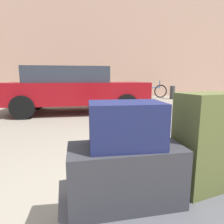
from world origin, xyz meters
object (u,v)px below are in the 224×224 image
object	(u,v)px
duffel_bag_charcoal_rear_right	(125,174)
bollard_kerb_mid	(149,93)
bollard_kerb_near	(122,94)
luggage_cart	(159,209)
duffel_bag_navy_topmost_pile	(126,125)
bicycle_leaning	(151,91)
suitcase_olive_front_left	(206,142)
bollard_kerb_far	(172,93)
parked_car	(75,89)

from	to	relation	value
duffel_bag_charcoal_rear_right	bollard_kerb_mid	xyz separation A→B (m)	(3.84, 7.85, -0.18)
bollard_kerb_near	bollard_kerb_mid	xyz separation A→B (m)	(1.41, 0.00, 0.00)
luggage_cart	duffel_bag_navy_topmost_pile	distance (m)	0.60
duffel_bag_charcoal_rear_right	duffel_bag_navy_topmost_pile	xyz separation A→B (m)	(0.00, 0.00, 0.31)
duffel_bag_charcoal_rear_right	bicycle_leaning	bearing A→B (deg)	66.67
suitcase_olive_front_left	duffel_bag_navy_topmost_pile	size ratio (longest dim) A/B	1.57
bicycle_leaning	bollard_kerb_far	distance (m)	1.17
luggage_cart	parked_car	size ratio (longest dim) A/B	0.28
luggage_cart	bollard_kerb_far	world-z (taller)	bollard_kerb_far
duffel_bag_charcoal_rear_right	bollard_kerb_near	bearing A→B (deg)	76.21
bollard_kerb_mid	bollard_kerb_far	world-z (taller)	same
luggage_cart	bollard_kerb_far	xyz separation A→B (m)	(4.95, 7.89, 0.07)
luggage_cart	suitcase_olive_front_left	bearing A→B (deg)	8.41
bollard_kerb_near	bollard_kerb_far	xyz separation A→B (m)	(2.73, 0.00, 0.00)
duffel_bag_navy_topmost_pile	bollard_kerb_far	distance (m)	9.41
bicycle_leaning	bollard_kerb_mid	xyz separation A→B (m)	(-0.57, -0.90, -0.03)
luggage_cart	bicycle_leaning	distance (m)	9.74
suitcase_olive_front_left	duffel_bag_navy_topmost_pile	distance (m)	0.59
duffel_bag_navy_topmost_pile	bollard_kerb_mid	distance (m)	8.75
luggage_cart	duffel_bag_charcoal_rear_right	distance (m)	0.33
duffel_bag_charcoal_rear_right	suitcase_olive_front_left	bearing A→B (deg)	5.07
duffel_bag_charcoal_rear_right	bollard_kerb_near	distance (m)	8.22
suitcase_olive_front_left	bollard_kerb_near	bearing A→B (deg)	68.60
duffel_bag_navy_topmost_pile	parked_car	xyz separation A→B (m)	(0.02, 5.17, -0.07)
luggage_cart	suitcase_olive_front_left	xyz separation A→B (m)	(0.36, 0.05, 0.40)
luggage_cart	bollard_kerb_far	distance (m)	9.31
suitcase_olive_front_left	bicycle_leaning	bearing A→B (deg)	58.24
luggage_cart	bollard_kerb_mid	xyz separation A→B (m)	(3.63, 7.89, 0.07)
luggage_cart	duffel_bag_navy_topmost_pile	world-z (taller)	duffel_bag_navy_topmost_pile
duffel_bag_navy_topmost_pile	luggage_cart	bearing A→B (deg)	-3.16
bollard_kerb_mid	bollard_kerb_near	bearing A→B (deg)	180.00
bollard_kerb_near	duffel_bag_charcoal_rear_right	bearing A→B (deg)	-107.22
duffel_bag_navy_topmost_pile	bollard_kerb_far	bearing A→B (deg)	63.23
suitcase_olive_front_left	bicycle_leaning	size ratio (longest dim) A/B	0.38
luggage_cart	duffel_bag_navy_topmost_pile	xyz separation A→B (m)	(-0.21, 0.04, 0.56)
luggage_cart	bollard_kerb_mid	distance (m)	8.68
duffel_bag_navy_topmost_pile	bollard_kerb_near	distance (m)	8.23
duffel_bag_charcoal_rear_right	bicycle_leaning	distance (m)	9.80
luggage_cart	duffel_bag_charcoal_rear_right	size ratio (longest dim) A/B	1.82
duffel_bag_navy_topmost_pile	bollard_kerb_far	world-z (taller)	duffel_bag_navy_topmost_pile
parked_car	bollard_kerb_far	size ratio (longest dim) A/B	6.53
duffel_bag_charcoal_rear_right	bollard_kerb_far	distance (m)	9.40
bollard_kerb_far	duffel_bag_charcoal_rear_right	bearing A→B (deg)	-123.32
duffel_bag_navy_topmost_pile	parked_car	world-z (taller)	parked_car
duffel_bag_charcoal_rear_right	luggage_cart	bearing A→B (deg)	-6.29
bicycle_leaning	bollard_kerb_near	bearing A→B (deg)	-155.56
luggage_cart	bollard_kerb_far	size ratio (longest dim) A/B	1.80
duffel_bag_charcoal_rear_right	bollard_kerb_far	xyz separation A→B (m)	(5.16, 7.85, -0.18)
suitcase_olive_front_left	bollard_kerb_mid	size ratio (longest dim) A/B	0.97
luggage_cart	bicycle_leaning	xyz separation A→B (m)	(4.20, 8.79, 0.10)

